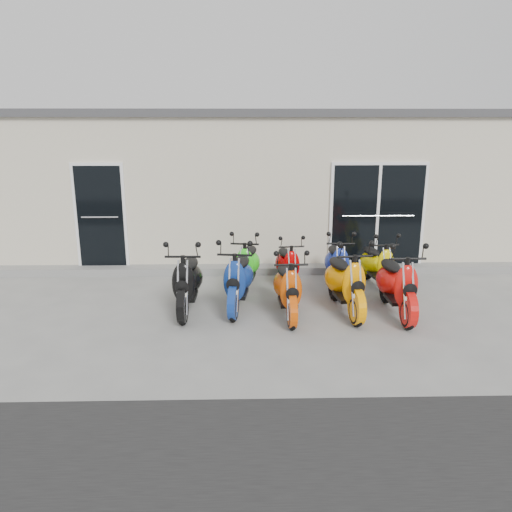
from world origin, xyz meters
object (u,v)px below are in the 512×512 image
object	(u,v)px
scooter_front_blue	(238,272)
scooter_front_orange_b	(345,274)
scooter_front_red	(397,276)
scooter_back_blue	(337,258)
scooter_front_orange_a	(288,281)
scooter_back_red	(288,260)
scooter_front_black	(187,274)
scooter_back_green	(247,258)
scooter_back_yellow	(378,258)

from	to	relation	value
scooter_front_blue	scooter_front_orange_b	distance (m)	1.79
scooter_front_red	scooter_back_blue	bearing A→B (deg)	116.48
scooter_back_blue	scooter_front_orange_a	bearing A→B (deg)	-124.27
scooter_front_red	scooter_back_blue	distance (m)	1.59
scooter_front_red	scooter_front_blue	bearing A→B (deg)	171.30
scooter_front_orange_b	scooter_back_red	xyz separation A→B (m)	(-0.84, 1.34, -0.12)
scooter_front_black	scooter_front_orange_b	bearing A→B (deg)	-1.02
scooter_back_green	scooter_back_red	xyz separation A→B (m)	(0.77, 0.07, -0.05)
scooter_front_blue	scooter_front_red	size ratio (longest dim) A/B	0.98
scooter_front_black	scooter_front_red	bearing A→B (deg)	-2.60
scooter_front_orange_b	scooter_back_green	world-z (taller)	scooter_front_orange_b
scooter_front_blue	scooter_front_red	distance (m)	2.63
scooter_front_orange_b	scooter_front_red	distance (m)	0.84
scooter_back_yellow	scooter_front_red	bearing A→B (deg)	-100.45
scooter_back_red	scooter_back_yellow	bearing A→B (deg)	-6.90
scooter_front_black	scooter_front_blue	distance (m)	0.86
scooter_front_orange_b	scooter_back_yellow	xyz separation A→B (m)	(0.89, 1.32, -0.10)
scooter_front_orange_a	scooter_front_orange_b	distance (m)	0.99
scooter_front_black	scooter_back_red	xyz separation A→B (m)	(1.79, 1.22, -0.11)
scooter_front_orange_a	scooter_back_blue	bearing A→B (deg)	50.88
scooter_back_red	scooter_front_orange_b	bearing A→B (deg)	-63.94
scooter_back_blue	scooter_back_yellow	distance (m)	0.79
scooter_front_orange_a	scooter_back_yellow	xyz separation A→B (m)	(1.86, 1.47, -0.04)
scooter_front_orange_a	scooter_back_yellow	world-z (taller)	scooter_front_orange_a
scooter_front_black	scooter_front_blue	size ratio (longest dim) A/B	1.01
scooter_front_black	scooter_back_green	xyz separation A→B (m)	(1.02, 1.15, -0.05)
scooter_front_blue	scooter_back_green	world-z (taller)	scooter_front_blue
scooter_back_yellow	scooter_front_blue	bearing A→B (deg)	-165.76
scooter_front_blue	scooter_back_blue	world-z (taller)	scooter_front_blue
scooter_front_blue	scooter_back_red	size ratio (longest dim) A/B	1.18
scooter_front_red	scooter_back_green	xyz separation A→B (m)	(-2.44, 1.41, -0.06)
scooter_front_red	scooter_back_yellow	bearing A→B (deg)	86.73
scooter_back_blue	scooter_back_yellow	world-z (taller)	scooter_back_blue
scooter_front_black	scooter_back_yellow	xyz separation A→B (m)	(3.52, 1.19, -0.09)
scooter_front_red	scooter_back_yellow	size ratio (longest dim) A/B	1.17
scooter_back_red	scooter_back_blue	size ratio (longest dim) A/B	0.92
scooter_back_green	scooter_back_blue	bearing A→B (deg)	8.44
scooter_back_green	scooter_front_red	bearing A→B (deg)	-21.66
scooter_back_blue	scooter_back_red	bearing A→B (deg)	178.67
scooter_back_blue	scooter_front_red	bearing A→B (deg)	-60.11
scooter_front_orange_b	scooter_back_blue	world-z (taller)	scooter_front_orange_b
scooter_front_black	scooter_back_yellow	bearing A→B (deg)	20.38
scooter_front_black	scooter_back_red	bearing A→B (deg)	35.93
scooter_front_orange_a	scooter_front_black	bearing A→B (deg)	168.34
scooter_front_orange_a	scooter_back_blue	world-z (taller)	scooter_front_orange_a
scooter_back_green	scooter_back_yellow	size ratio (longest dim) A/B	1.06
scooter_back_red	scooter_back_blue	distance (m)	0.94
scooter_front_orange_b	scooter_front_red	size ratio (longest dim) A/B	1.01
scooter_front_black	scooter_back_green	size ratio (longest dim) A/B	1.09
scooter_front_blue	scooter_back_red	world-z (taller)	scooter_front_blue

